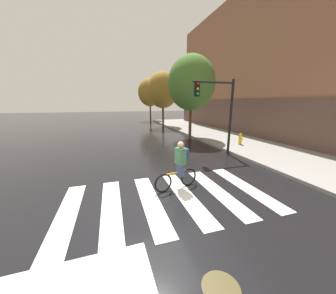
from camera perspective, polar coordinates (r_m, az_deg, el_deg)
name	(u,v)px	position (r m, az deg, el deg)	size (l,w,h in m)	color
ground_plane	(155,201)	(5.93, -3.96, -16.36)	(120.00, 120.00, 0.00)	black
crosswalk_stripes	(169,198)	(6.02, 0.16, -15.75)	(6.34, 3.57, 0.01)	silver
manhole_cover	(221,288)	(3.89, 16.17, -36.52)	(0.64, 0.64, 0.01)	#473D1E
cyclist	(180,165)	(6.38, 3.63, -5.76)	(1.68, 0.46, 1.69)	black
traffic_light_near	(219,105)	(10.57, 15.51, 12.65)	(2.47, 0.28, 4.20)	black
fire_hydrant	(240,139)	(13.52, 21.63, 2.35)	(0.33, 0.22, 0.78)	gold
street_tree_near	(191,83)	(15.30, 7.28, 19.16)	(3.70, 3.70, 6.59)	#4C3823
street_tree_mid	(163,90)	(22.66, -1.61, 17.33)	(3.67, 3.67, 6.52)	#4C3823
street_tree_far	(150,92)	(30.70, -5.64, 16.61)	(3.80, 3.80, 6.75)	#4C3823
corner_building	(292,70)	(24.43, 34.28, 19.27)	(14.03, 24.89, 12.68)	brown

